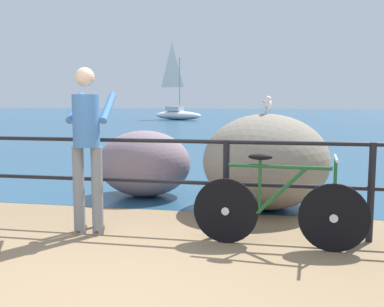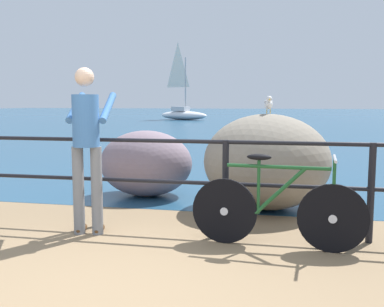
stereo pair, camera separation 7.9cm
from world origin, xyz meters
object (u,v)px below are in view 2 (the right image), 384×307
(person_at_railing, at_px, (87,143))
(breakwater_boulder_main, at_px, (267,162))
(breakwater_boulder_left, at_px, (146,163))
(sailboat, at_px, (183,111))
(bicycle, at_px, (277,209))
(seagull, at_px, (269,103))

(person_at_railing, distance_m, breakwater_boulder_main, 2.43)
(breakwater_boulder_left, height_order, sailboat, sailboat)
(person_at_railing, distance_m, breakwater_boulder_left, 2.04)
(breakwater_boulder_main, bearing_deg, bicycle, -84.00)
(bicycle, height_order, person_at_railing, person_at_railing)
(person_at_railing, bearing_deg, bicycle, -99.97)
(bicycle, xyz_separation_m, person_at_railing, (-2.01, 0.07, 0.60))
(bicycle, xyz_separation_m, sailboat, (-7.83, 30.09, 0.32))
(seagull, bearing_deg, sailboat, -170.37)
(breakwater_boulder_main, bearing_deg, breakwater_boulder_left, 166.34)
(bicycle, height_order, seagull, seagull)
(bicycle, distance_m, breakwater_boulder_left, 2.86)
(breakwater_boulder_left, bearing_deg, bicycle, -45.93)
(breakwater_boulder_left, xyz_separation_m, seagull, (1.83, -0.37, 0.91))
(breakwater_boulder_main, relative_size, sailboat, 0.27)
(seagull, distance_m, sailboat, 29.43)
(breakwater_boulder_main, xyz_separation_m, breakwater_boulder_left, (-1.82, 0.44, -0.14))
(person_at_railing, relative_size, breakwater_boulder_main, 1.06)
(sailboat, bearing_deg, breakwater_boulder_main, -51.05)
(breakwater_boulder_left, distance_m, seagull, 2.08)
(breakwater_boulder_main, distance_m, sailboat, 29.49)
(bicycle, distance_m, breakwater_boulder_main, 1.64)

